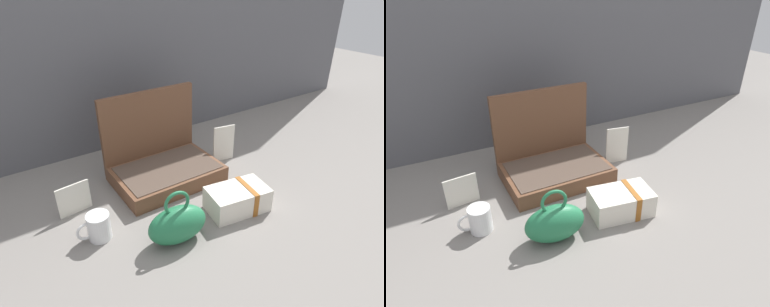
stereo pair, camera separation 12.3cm
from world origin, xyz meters
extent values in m
plane|color=slate|center=(0.00, 0.00, 0.00)|extent=(6.00, 6.00, 0.00)
cube|color=brown|center=(-0.06, 0.12, 0.03)|extent=(0.43, 0.28, 0.07)
cube|color=#4C3D33|center=(-0.06, 0.12, 0.07)|extent=(0.39, 0.25, 0.00)
cube|color=brown|center=(-0.06, 0.27, 0.18)|extent=(0.43, 0.02, 0.36)
ellipsoid|color=#237247|center=(-0.21, -0.20, 0.07)|extent=(0.21, 0.12, 0.13)
torus|color=#237247|center=(-0.21, -0.20, 0.15)|extent=(0.09, 0.02, 0.09)
cube|color=silver|center=(0.06, -0.19, 0.05)|extent=(0.24, 0.17, 0.09)
cube|color=#99561E|center=(0.10, -0.19, 0.05)|extent=(0.04, 0.14, 0.10)
cylinder|color=silver|center=(-0.41, -0.05, 0.05)|extent=(0.08, 0.08, 0.09)
torus|color=silver|center=(-0.46, -0.05, 0.05)|extent=(0.07, 0.01, 0.07)
cube|color=silver|center=(0.25, 0.13, 0.09)|extent=(0.10, 0.03, 0.17)
cube|color=silver|center=(-0.44, 0.13, 0.06)|extent=(0.12, 0.02, 0.12)
camera|label=1|loc=(-0.63, -0.91, 0.78)|focal=30.95mm
camera|label=2|loc=(-0.52, -0.97, 0.78)|focal=30.95mm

